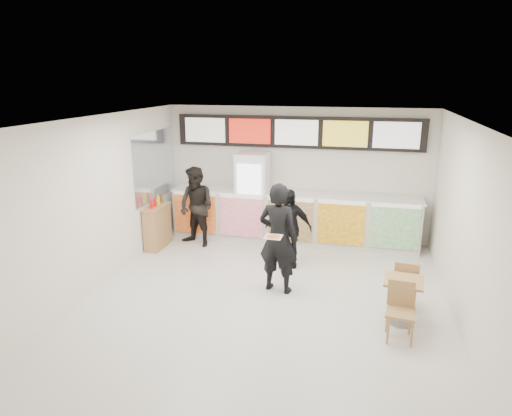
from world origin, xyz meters
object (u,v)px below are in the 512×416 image
(customer_left, at_px, (197,207))
(customer_mid, at_px, (288,228))
(service_counter, at_px, (293,217))
(customer_main, at_px, (278,238))
(drinks_fridge, at_px, (253,196))
(condiment_ledge, at_px, (157,226))
(cafe_table, at_px, (403,293))

(customer_left, bearing_deg, customer_mid, 3.72)
(service_counter, bearing_deg, customer_left, -160.31)
(customer_main, relative_size, customer_mid, 1.24)
(service_counter, xyz_separation_m, drinks_fridge, (-0.93, 0.02, 0.43))
(customer_main, xyz_separation_m, condiment_ledge, (-2.97, 1.48, -0.49))
(customer_left, distance_m, condiment_ledge, 0.96)
(drinks_fridge, height_order, customer_mid, drinks_fridge)
(service_counter, relative_size, cafe_table, 3.79)
(service_counter, relative_size, customer_mid, 3.55)
(customer_mid, relative_size, condiment_ledge, 1.40)
(cafe_table, bearing_deg, customer_main, 169.43)
(service_counter, relative_size, condiment_ledge, 4.96)
(service_counter, bearing_deg, customer_main, -86.62)
(customer_main, distance_m, customer_mid, 1.15)
(customer_main, bearing_deg, customer_mid, -78.12)
(customer_main, relative_size, customer_left, 1.10)
(service_counter, bearing_deg, condiment_ledge, -159.56)
(drinks_fridge, xyz_separation_m, customer_main, (1.08, -2.54, -0.03))
(service_counter, distance_m, cafe_table, 3.85)
(service_counter, relative_size, customer_main, 2.87)
(customer_main, bearing_deg, drinks_fridge, -55.76)
(service_counter, height_order, customer_left, customer_left)
(customer_main, bearing_deg, service_counter, -75.48)
(customer_main, xyz_separation_m, customer_mid, (-0.01, 1.14, -0.19))
(customer_mid, bearing_deg, drinks_fridge, 123.47)
(customer_mid, bearing_deg, customer_main, -93.07)
(customer_mid, height_order, cafe_table, customer_mid)
(customer_main, xyz_separation_m, customer_left, (-2.17, 1.80, -0.09))
(customer_mid, bearing_deg, condiment_ledge, 169.66)
(customer_mid, distance_m, condiment_ledge, 2.99)
(drinks_fridge, bearing_deg, service_counter, -0.99)
(drinks_fridge, relative_size, cafe_table, 1.36)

